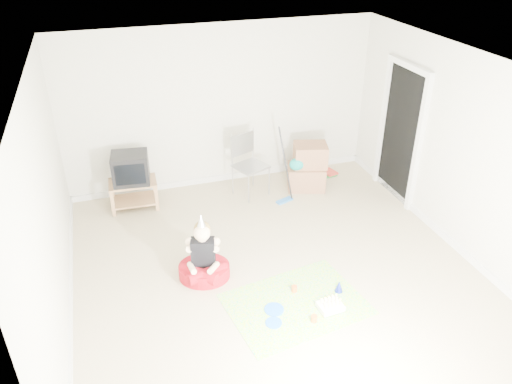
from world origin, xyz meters
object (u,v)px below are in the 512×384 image
object	(u,v)px
tv_stand	(134,192)
folding_chair	(251,166)
cardboard_boxes	(307,167)
seated_woman	(204,264)
birthday_cake	(330,307)
crt_tv	(131,168)

from	to	relation	value
tv_stand	folding_chair	xyz separation A→B (m)	(1.83, -0.17, 0.24)
cardboard_boxes	seated_woman	size ratio (longest dim) A/B	0.83
tv_stand	birthday_cake	bearing A→B (deg)	-57.90
tv_stand	crt_tv	xyz separation A→B (m)	(-0.00, 0.00, 0.41)
birthday_cake	folding_chair	bearing A→B (deg)	91.38
crt_tv	cardboard_boxes	size ratio (longest dim) A/B	0.70
crt_tv	birthday_cake	distance (m)	3.62
folding_chair	birthday_cake	world-z (taller)	folding_chair
tv_stand	seated_woman	xyz separation A→B (m)	(0.65, -1.99, -0.06)
folding_chair	birthday_cake	bearing A→B (deg)	-88.62
crt_tv	seated_woman	xyz separation A→B (m)	(0.65, -1.99, -0.47)
seated_woman	cardboard_boxes	bearing A→B (deg)	39.70
tv_stand	folding_chair	bearing A→B (deg)	-5.17
cardboard_boxes	tv_stand	bearing A→B (deg)	175.31
crt_tv	seated_woman	world-z (taller)	seated_woman
cardboard_boxes	seated_woman	distance (m)	2.77
crt_tv	cardboard_boxes	bearing A→B (deg)	2.41
crt_tv	folding_chair	size ratio (longest dim) A/B	0.52
crt_tv	seated_woman	size ratio (longest dim) A/B	0.58
crt_tv	birthday_cake	bearing A→B (deg)	-50.80
tv_stand	crt_tv	world-z (taller)	crt_tv
crt_tv	folding_chair	distance (m)	1.84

